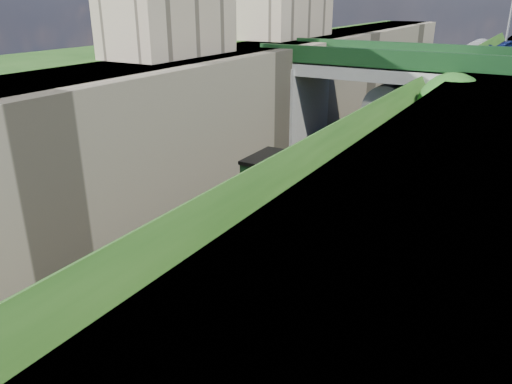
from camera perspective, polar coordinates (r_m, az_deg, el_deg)
ground at (r=17.32m, az=-13.37°, el=-15.46°), size 160.00×160.00×0.00m
trackbed at (r=32.92m, az=10.94°, el=3.12°), size 10.00×90.00×0.20m
retaining_wall at (r=34.17m, az=2.54°, el=10.06°), size 1.00×90.00×7.00m
street_plateau_left at (r=35.90m, az=-2.48°, el=10.62°), size 6.00×90.00×7.00m
embankment_slope at (r=31.11m, az=19.95°, el=6.09°), size 4.38×90.00×6.36m
track_left at (r=33.54m, az=7.75°, el=3.92°), size 2.50×90.00×0.20m
track_right at (r=32.52m, az=12.95°, el=3.00°), size 2.50×90.00×0.20m
road_bridge at (r=35.41m, az=15.12°, el=10.71°), size 16.00×6.40×7.25m
building_near at (r=30.74m, az=-9.88°, el=18.85°), size 4.00×8.00×4.00m
tree at (r=28.78m, az=21.61°, el=8.76°), size 3.60×3.80×6.60m
locomotive at (r=18.96m, az=-1.11°, el=-4.66°), size 3.10×10.22×3.83m
tender at (r=25.14m, az=7.66°, el=1.20°), size 2.70×6.00×3.05m
coach_front at (r=36.53m, az=15.57°, el=7.72°), size 2.90×18.00×3.70m
coach_middle at (r=54.63m, az=21.03°, el=11.45°), size 2.90×18.00×3.70m
coach_rear at (r=73.08m, az=23.80°, el=13.27°), size 2.90×18.00×3.70m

